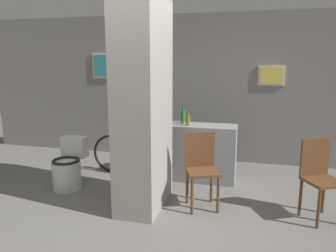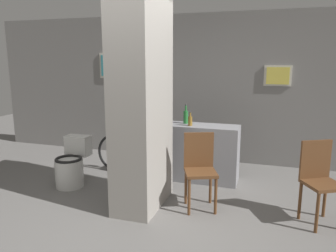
# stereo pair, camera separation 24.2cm
# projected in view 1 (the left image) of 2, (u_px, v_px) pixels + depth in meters

# --- Properties ---
(ground_plane) EXTENTS (14.00, 14.00, 0.00)m
(ground_plane) POSITION_uv_depth(u_px,v_px,m) (136.00, 222.00, 3.70)
(ground_plane) COLOR slate
(wall_back) EXTENTS (8.00, 0.09, 2.60)m
(wall_back) POSITION_uv_depth(u_px,v_px,m) (184.00, 88.00, 5.93)
(wall_back) COLOR gray
(wall_back) RESTS_ON ground_plane
(pillar_center) EXTENTS (0.51, 0.96, 2.60)m
(pillar_center) POSITION_uv_depth(u_px,v_px,m) (143.00, 103.00, 3.90)
(pillar_center) COLOR gray
(pillar_center) RESTS_ON ground_plane
(counter_shelf) EXTENTS (1.35, 0.44, 0.85)m
(counter_shelf) POSITION_uv_depth(u_px,v_px,m) (191.00, 152.00, 5.00)
(counter_shelf) COLOR gray
(counter_shelf) RESTS_ON ground_plane
(toilet) EXTENTS (0.40, 0.56, 0.70)m
(toilet) POSITION_uv_depth(u_px,v_px,m) (69.00, 167.00, 4.67)
(toilet) COLOR silver
(toilet) RESTS_ON ground_plane
(chair_near_pillar) EXTENTS (0.48, 0.48, 0.93)m
(chair_near_pillar) POSITION_uv_depth(u_px,v_px,m) (201.00, 166.00, 4.03)
(chair_near_pillar) COLOR brown
(chair_near_pillar) RESTS_ON ground_plane
(chair_by_doorway) EXTENTS (0.50, 0.50, 0.93)m
(chair_by_doorway) POSITION_uv_depth(u_px,v_px,m) (319.00, 175.00, 3.72)
(chair_by_doorway) COLOR brown
(chair_by_doorway) RESTS_ON ground_plane
(bicycle) EXTENTS (1.54, 0.42, 0.68)m
(bicycle) POSITION_uv_depth(u_px,v_px,m) (138.00, 155.00, 5.18)
(bicycle) COLOR black
(bicycle) RESTS_ON ground_plane
(bottle_tall) EXTENTS (0.07, 0.07, 0.30)m
(bottle_tall) POSITION_uv_depth(u_px,v_px,m) (183.00, 116.00, 4.99)
(bottle_tall) COLOR #267233
(bottle_tall) RESTS_ON counter_shelf
(bottle_short) EXTENTS (0.06, 0.06, 0.22)m
(bottle_short) POSITION_uv_depth(u_px,v_px,m) (188.00, 120.00, 4.83)
(bottle_short) COLOR olive
(bottle_short) RESTS_ON counter_shelf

